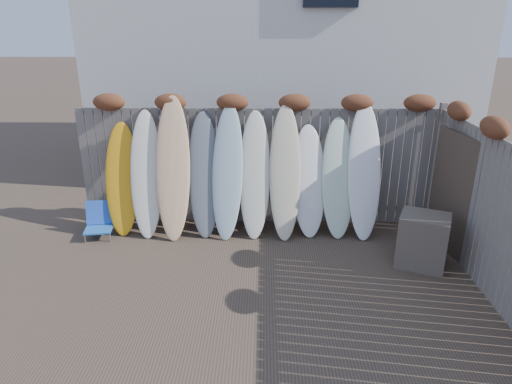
{
  "coord_description": "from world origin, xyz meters",
  "views": [
    {
      "loc": [
        0.11,
        -5.0,
        3.35
      ],
      "look_at": [
        0.0,
        1.2,
        1.0
      ],
      "focal_mm": 32.0,
      "sensor_mm": 36.0,
      "label": 1
    }
  ],
  "objects_px": {
    "wooden_crate": "(423,240)",
    "beach_chair": "(99,221)",
    "lattice_panel": "(455,196)",
    "surfboard_0": "(122,179)"
  },
  "relations": [
    {
      "from": "wooden_crate",
      "to": "beach_chair",
      "type": "bearing_deg",
      "value": 170.11
    },
    {
      "from": "beach_chair",
      "to": "lattice_panel",
      "type": "height_order",
      "value": "lattice_panel"
    },
    {
      "from": "wooden_crate",
      "to": "surfboard_0",
      "type": "height_order",
      "value": "surfboard_0"
    },
    {
      "from": "beach_chair",
      "to": "lattice_panel",
      "type": "relative_size",
      "value": 0.31
    },
    {
      "from": "lattice_panel",
      "to": "surfboard_0",
      "type": "height_order",
      "value": "lattice_panel"
    },
    {
      "from": "beach_chair",
      "to": "lattice_panel",
      "type": "xyz_separation_m",
      "value": [
        5.52,
        -0.44,
        0.65
      ]
    },
    {
      "from": "wooden_crate",
      "to": "lattice_panel",
      "type": "relative_size",
      "value": 0.42
    },
    {
      "from": "wooden_crate",
      "to": "lattice_panel",
      "type": "xyz_separation_m",
      "value": [
        0.55,
        0.43,
        0.53
      ]
    },
    {
      "from": "wooden_crate",
      "to": "surfboard_0",
      "type": "distance_m",
      "value": 4.76
    },
    {
      "from": "beach_chair",
      "to": "surfboard_0",
      "type": "relative_size",
      "value": 0.3
    }
  ]
}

